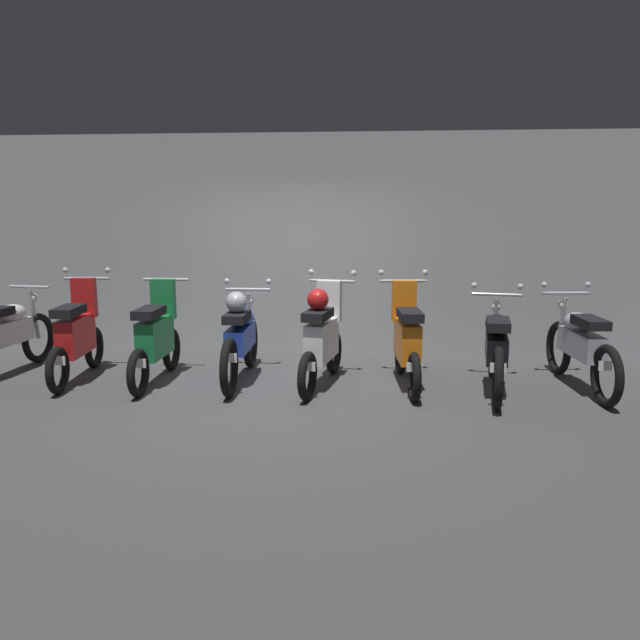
{
  "coord_description": "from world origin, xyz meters",
  "views": [
    {
      "loc": [
        1.13,
        -6.53,
        2.04
      ],
      "look_at": [
        0.46,
        0.63,
        0.75
      ],
      "focal_mm": 35.95,
      "sensor_mm": 36.0,
      "label": 1
    }
  ],
  "objects": [
    {
      "name": "ground_plane",
      "position": [
        0.0,
        0.0,
        0.0
      ],
      "size": [
        80.0,
        80.0,
        0.0
      ],
      "primitive_type": "plane",
      "color": "#424244"
    },
    {
      "name": "back_wall",
      "position": [
        0.0,
        2.28,
        1.49
      ],
      "size": [
        16.0,
        0.3,
        2.99
      ],
      "primitive_type": "cube",
      "color": "#9EA0A3",
      "rests_on": "ground"
    },
    {
      "name": "motorbike_slot_0",
      "position": [
        -3.38,
        0.69,
        0.49
      ],
      "size": [
        0.56,
        1.95,
        1.03
      ],
      "color": "black",
      "rests_on": "ground"
    },
    {
      "name": "motorbike_slot_1",
      "position": [
        -2.42,
        0.56,
        0.53
      ],
      "size": [
        0.59,
        1.68,
        1.29
      ],
      "color": "black",
      "rests_on": "ground"
    },
    {
      "name": "motorbike_slot_2",
      "position": [
        -1.45,
        0.54,
        0.52
      ],
      "size": [
        0.56,
        1.68,
        1.18
      ],
      "color": "black",
      "rests_on": "ground"
    },
    {
      "name": "motorbike_slot_3",
      "position": [
        -0.48,
        0.68,
        0.53
      ],
      "size": [
        0.59,
        1.95,
        1.15
      ],
      "color": "black",
      "rests_on": "ground"
    },
    {
      "name": "motorbike_slot_4",
      "position": [
        0.49,
        0.56,
        0.57
      ],
      "size": [
        0.58,
        1.67,
        1.29
      ],
      "color": "black",
      "rests_on": "ground"
    },
    {
      "name": "motorbike_slot_5",
      "position": [
        1.45,
        0.65,
        0.53
      ],
      "size": [
        0.59,
        1.68,
        1.29
      ],
      "color": "black",
      "rests_on": "ground"
    },
    {
      "name": "motorbike_slot_6",
      "position": [
        2.42,
        0.51,
        0.49
      ],
      "size": [
        0.59,
        1.94,
        1.15
      ],
      "color": "black",
      "rests_on": "ground"
    },
    {
      "name": "motorbike_slot_7",
      "position": [
        3.38,
        0.72,
        0.49
      ],
      "size": [
        0.59,
        1.95,
        1.15
      ],
      "color": "black",
      "rests_on": "ground"
    }
  ]
}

